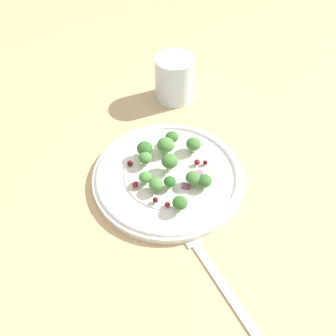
{
  "coord_description": "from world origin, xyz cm",
  "views": [
    {
      "loc": [
        -28.22,
        -30.32,
        45.58
      ],
      "look_at": [
        -2.93,
        -2.05,
        2.7
      ],
      "focal_mm": 38.1,
      "sensor_mm": 36.0,
      "label": 1
    }
  ],
  "objects_px": {
    "fork": "(214,271)",
    "broccoli_floret_0": "(172,137)",
    "broccoli_floret_1": "(170,161)",
    "broccoli_floret_2": "(145,158)",
    "plate": "(168,175)",
    "water_glass": "(174,79)"
  },
  "relations": [
    {
      "from": "fork",
      "to": "broccoli_floret_0",
      "type": "bearing_deg",
      "value": 61.43
    },
    {
      "from": "broccoli_floret_1",
      "to": "broccoli_floret_0",
      "type": "bearing_deg",
      "value": 44.47
    },
    {
      "from": "broccoli_floret_2",
      "to": "fork",
      "type": "xyz_separation_m",
      "value": [
        -0.05,
        -0.2,
        -0.03
      ]
    },
    {
      "from": "broccoli_floret_1",
      "to": "fork",
      "type": "bearing_deg",
      "value": -112.77
    },
    {
      "from": "broccoli_floret_2",
      "to": "fork",
      "type": "distance_m",
      "value": 0.21
    },
    {
      "from": "broccoli_floret_0",
      "to": "broccoli_floret_1",
      "type": "distance_m",
      "value": 0.06
    },
    {
      "from": "plate",
      "to": "fork",
      "type": "xyz_separation_m",
      "value": [
        -0.06,
        -0.16,
        -0.01
      ]
    },
    {
      "from": "plate",
      "to": "broccoli_floret_0",
      "type": "xyz_separation_m",
      "value": [
        0.05,
        0.05,
        0.02
      ]
    },
    {
      "from": "broccoli_floret_1",
      "to": "water_glass",
      "type": "distance_m",
      "value": 0.22
    },
    {
      "from": "broccoli_floret_0",
      "to": "fork",
      "type": "xyz_separation_m",
      "value": [
        -0.11,
        -0.21,
        -0.03
      ]
    },
    {
      "from": "broccoli_floret_0",
      "to": "fork",
      "type": "relative_size",
      "value": 0.13
    },
    {
      "from": "plate",
      "to": "fork",
      "type": "bearing_deg",
      "value": -111.25
    },
    {
      "from": "fork",
      "to": "water_glass",
      "type": "bearing_deg",
      "value": 55.49
    },
    {
      "from": "broccoli_floret_2",
      "to": "fork",
      "type": "relative_size",
      "value": 0.12
    },
    {
      "from": "broccoli_floret_2",
      "to": "water_glass",
      "type": "distance_m",
      "value": 0.21
    },
    {
      "from": "broccoli_floret_0",
      "to": "water_glass",
      "type": "height_order",
      "value": "water_glass"
    },
    {
      "from": "broccoli_floret_1",
      "to": "broccoli_floret_2",
      "type": "relative_size",
      "value": 1.22
    },
    {
      "from": "broccoli_floret_0",
      "to": "broccoli_floret_1",
      "type": "xyz_separation_m",
      "value": [
        -0.04,
        -0.04,
        0.01
      ]
    },
    {
      "from": "water_glass",
      "to": "broccoli_floret_1",
      "type": "bearing_deg",
      "value": -134.35
    },
    {
      "from": "broccoli_floret_0",
      "to": "water_glass",
      "type": "distance_m",
      "value": 0.15
    },
    {
      "from": "plate",
      "to": "fork",
      "type": "distance_m",
      "value": 0.18
    },
    {
      "from": "broccoli_floret_2",
      "to": "water_glass",
      "type": "height_order",
      "value": "water_glass"
    }
  ]
}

